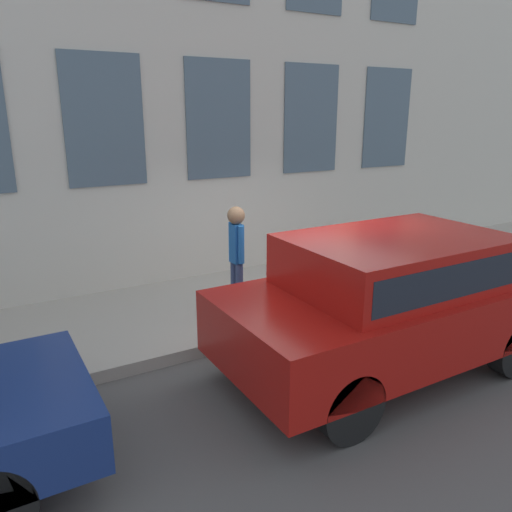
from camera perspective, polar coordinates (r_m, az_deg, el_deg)
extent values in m
plane|color=#514F4C|center=(7.88, 5.47, -8.61)|extent=(80.00, 80.00, 0.00)
cube|color=#A8A093|center=(8.97, 0.15, -4.78)|extent=(2.89, 60.00, 0.18)
cube|color=beige|center=(9.84, -4.86, 22.25)|extent=(0.30, 40.00, 8.70)
cube|color=#4C6070|center=(12.09, 14.72, 14.97)|extent=(0.03, 1.32, 2.15)
cube|color=#4C6070|center=(10.72, 6.33, 15.29)|extent=(0.03, 1.32, 2.15)
cube|color=#4C6070|center=(9.64, -4.24, 15.26)|extent=(0.03, 1.32, 2.15)
cube|color=#4C6070|center=(8.92, -16.93, 14.56)|extent=(0.03, 1.32, 2.15)
cylinder|color=red|center=(8.14, 2.17, -6.21)|extent=(0.38, 0.38, 0.04)
cylinder|color=red|center=(8.03, 2.20, -4.24)|extent=(0.28, 0.28, 0.64)
sphere|color=maroon|center=(7.92, 2.22, -2.07)|extent=(0.29, 0.29, 0.29)
cylinder|color=black|center=(7.90, 2.23, -1.47)|extent=(0.10, 0.10, 0.12)
cylinder|color=red|center=(8.10, 3.34, -3.49)|extent=(0.09, 0.10, 0.09)
cylinder|color=red|center=(7.91, 1.03, -3.96)|extent=(0.09, 0.10, 0.09)
cylinder|color=navy|center=(7.93, -1.91, -3.76)|extent=(0.12, 0.12, 0.83)
cylinder|color=navy|center=(8.08, -2.49, -3.39)|extent=(0.12, 0.12, 0.83)
cube|color=#1E59A5|center=(7.79, -2.26, 1.44)|extent=(0.22, 0.15, 0.62)
cylinder|color=#1E59A5|center=(7.65, -1.70, 1.29)|extent=(0.10, 0.10, 0.59)
cylinder|color=#1E59A5|center=(7.93, -2.80, 1.80)|extent=(0.10, 0.10, 0.59)
sphere|color=#8C6647|center=(7.69, -2.29, 4.66)|extent=(0.28, 0.28, 0.28)
cylinder|color=black|center=(5.42, 10.67, -16.53)|extent=(0.24, 0.78, 0.78)
cylinder|color=black|center=(6.74, 0.32, -9.36)|extent=(0.24, 0.78, 0.78)
cylinder|color=black|center=(8.33, 16.71, -4.96)|extent=(0.24, 0.78, 0.78)
cube|color=#A5140F|center=(6.68, 14.62, -6.48)|extent=(2.09, 4.37, 0.79)
cube|color=#A5140F|center=(6.52, 15.75, -0.49)|extent=(1.84, 2.71, 0.63)
cube|color=#1E232D|center=(6.52, 15.75, -0.49)|extent=(1.85, 2.50, 0.41)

